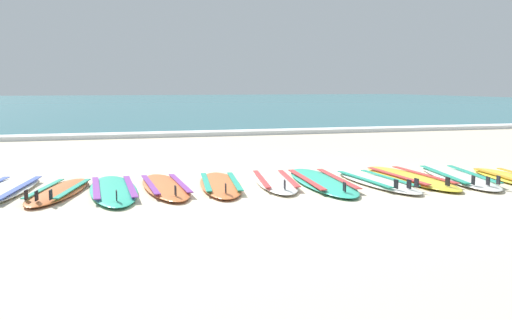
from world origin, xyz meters
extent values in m
plane|color=beige|center=(0.00, 0.00, 0.00)|extent=(80.00, 80.00, 0.00)
cube|color=teal|center=(0.00, 37.96, 0.05)|extent=(80.00, 60.00, 0.10)
cube|color=white|center=(0.00, 8.31, 0.06)|extent=(80.00, 0.70, 0.11)
ellipsoid|color=silver|center=(-3.35, 0.76, 0.04)|extent=(1.07, 2.45, 0.07)
cube|color=#334CB2|center=(-3.14, 0.72, 0.08)|extent=(0.42, 1.64, 0.01)
ellipsoid|color=orange|center=(-2.68, 0.50, 0.04)|extent=(1.01, 2.02, 0.07)
cube|color=teal|center=(-2.85, 0.55, 0.08)|extent=(0.44, 1.34, 0.01)
cube|color=teal|center=(-2.51, 0.45, 0.08)|extent=(0.44, 1.34, 0.01)
cube|color=black|center=(-2.89, -0.24, 0.12)|extent=(0.04, 0.09, 0.11)
cube|color=black|center=(-3.00, -0.14, 0.12)|extent=(0.04, 0.09, 0.11)
cube|color=black|center=(-2.74, -0.22, 0.12)|extent=(0.04, 0.09, 0.11)
ellipsoid|color=#2DB793|center=(-2.04, 0.42, 0.04)|extent=(0.61, 2.30, 0.07)
cube|color=purple|center=(-2.24, 0.42, 0.08)|extent=(0.11, 1.61, 0.01)
cube|color=purple|center=(-1.83, 0.42, 0.08)|extent=(0.11, 1.61, 0.01)
cube|color=black|center=(-2.05, -0.47, 0.12)|extent=(0.01, 0.09, 0.11)
ellipsoid|color=orange|center=(-1.38, 0.47, 0.04)|extent=(0.53, 2.13, 0.07)
cube|color=purple|center=(-1.58, 0.47, 0.08)|extent=(0.08, 1.49, 0.01)
cube|color=purple|center=(-1.19, 0.47, 0.08)|extent=(0.08, 1.49, 0.01)
cube|color=black|center=(-1.38, -0.36, 0.12)|extent=(0.01, 0.09, 0.11)
ellipsoid|color=orange|center=(-0.67, 0.43, 0.04)|extent=(0.84, 2.15, 0.07)
cube|color=teal|center=(-0.85, 0.46, 0.08)|extent=(0.30, 1.46, 0.01)
cube|color=teal|center=(-0.48, 0.40, 0.08)|extent=(0.30, 1.46, 0.01)
cube|color=black|center=(-0.80, -0.37, 0.12)|extent=(0.03, 0.09, 0.11)
ellipsoid|color=white|center=(0.10, 0.46, 0.04)|extent=(0.87, 2.12, 0.07)
cube|color=#D13838|center=(-0.09, 0.50, 0.08)|extent=(0.33, 1.43, 0.01)
cube|color=#D13838|center=(0.28, 0.43, 0.08)|extent=(0.33, 1.43, 0.01)
cube|color=black|center=(-0.05, -0.33, 0.12)|extent=(0.03, 0.09, 0.11)
ellipsoid|color=#2DB793|center=(0.69, 0.26, 0.04)|extent=(0.89, 2.51, 0.07)
cube|color=#D13838|center=(0.47, 0.29, 0.08)|extent=(0.28, 1.71, 0.01)
cube|color=#D13838|center=(0.91, 0.23, 0.08)|extent=(0.28, 1.71, 0.01)
cube|color=black|center=(0.58, -0.69, 0.12)|extent=(0.02, 0.09, 0.11)
ellipsoid|color=silver|center=(1.40, 0.07, 0.04)|extent=(0.55, 2.09, 0.07)
cube|color=teal|center=(1.22, 0.07, 0.08)|extent=(0.09, 1.46, 0.01)
cube|color=teal|center=(1.59, 0.07, 0.08)|extent=(0.09, 1.46, 0.01)
cube|color=black|center=(1.42, -0.74, 0.12)|extent=(0.01, 0.09, 0.11)
cube|color=black|center=(1.27, -0.68, 0.12)|extent=(0.01, 0.09, 0.11)
cube|color=black|center=(1.56, -0.68, 0.12)|extent=(0.01, 0.09, 0.11)
ellipsoid|color=yellow|center=(2.00, 0.20, 0.04)|extent=(0.62, 2.33, 0.07)
cube|color=#D13838|center=(1.80, 0.21, 0.08)|extent=(0.11, 1.63, 0.01)
cube|color=#D13838|center=(2.21, 0.20, 0.08)|extent=(0.11, 1.63, 0.01)
cube|color=black|center=(1.99, -0.70, 0.12)|extent=(0.01, 0.09, 0.11)
ellipsoid|color=silver|center=(2.71, 0.10, 0.04)|extent=(1.12, 2.47, 0.07)
cube|color=teal|center=(2.50, 0.15, 0.08)|extent=(0.46, 1.65, 0.01)
cube|color=teal|center=(2.92, 0.05, 0.08)|extent=(0.46, 1.65, 0.01)
cube|color=black|center=(2.50, -0.81, 0.12)|extent=(0.03, 0.09, 0.11)
cube|color=black|center=(2.35, -0.72, 0.12)|extent=(0.03, 0.09, 0.11)
cube|color=black|center=(2.67, -0.79, 0.12)|extent=(0.03, 0.09, 0.11)
cube|color=gold|center=(3.16, -0.25, 0.08)|extent=(0.33, 1.42, 0.01)
camera|label=1|loc=(-2.42, -6.99, 1.32)|focal=41.35mm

